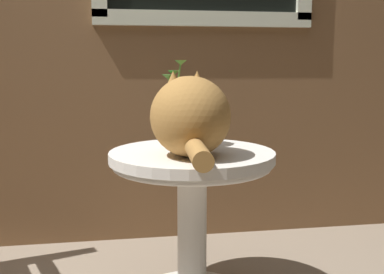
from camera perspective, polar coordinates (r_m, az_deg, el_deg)
name	(u,v)px	position (r m, az deg, el deg)	size (l,w,h in m)	color
wicker_side_table	(192,198)	(1.70, 0.00, -7.22)	(0.58, 0.58, 0.56)	silver
cat	(190,114)	(1.58, -0.28, 2.74)	(0.28, 0.62, 0.28)	#AD7A3D
pewter_vase_with_ivy	(175,120)	(1.78, -1.98, 1.99)	(0.11, 0.11, 0.31)	#99999E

